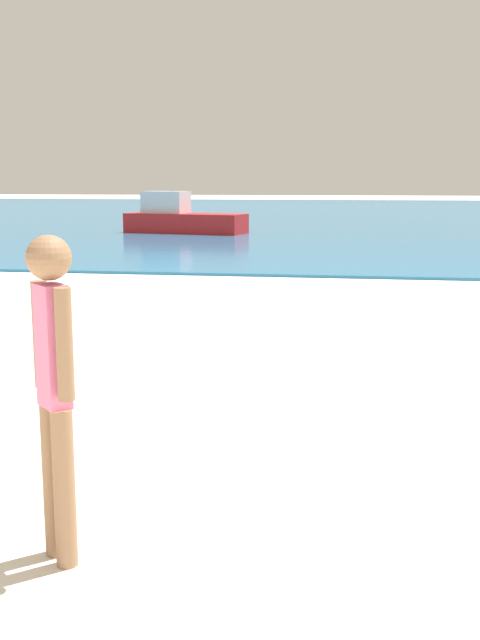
% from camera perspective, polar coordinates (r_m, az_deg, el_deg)
% --- Properties ---
extents(water, '(160.00, 60.00, 0.06)m').
position_cam_1_polar(water, '(45.15, 8.03, 7.84)').
color(water, '#1E6B9E').
rests_on(water, ground).
extents(person_standing, '(0.29, 0.29, 1.64)m').
position_cam_1_polar(person_standing, '(3.86, -13.60, -4.40)').
color(person_standing, '#936B4C').
rests_on(person_standing, ground).
extents(boat_near, '(4.47, 2.26, 1.45)m').
position_cam_1_polar(boat_near, '(27.56, -4.38, 7.50)').
color(boat_near, red).
rests_on(boat_near, water).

